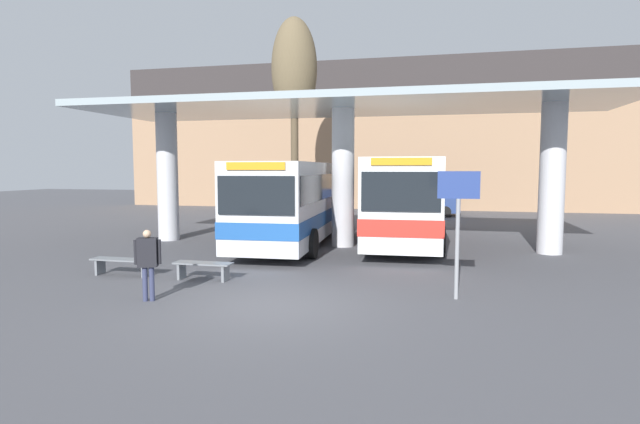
% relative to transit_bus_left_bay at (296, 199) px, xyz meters
% --- Properties ---
extents(ground_plane, '(100.00, 100.00, 0.00)m').
position_rel_transit_bus_left_bay_xyz_m(ground_plane, '(1.87, -8.60, -1.73)').
color(ground_plane, '#4C4C51').
extents(townhouse_backdrop, '(40.00, 0.58, 10.52)m').
position_rel_transit_bus_left_bay_xyz_m(townhouse_backdrop, '(1.87, 17.10, 4.38)').
color(townhouse_backdrop, '#9E7A5B').
rests_on(townhouse_backdrop, ground_plane).
extents(station_canopy, '(19.33, 6.07, 5.31)m').
position_rel_transit_bus_left_bay_xyz_m(station_canopy, '(1.87, -0.24, 2.74)').
color(station_canopy, silver).
rests_on(station_canopy, ground_plane).
extents(transit_bus_left_bay, '(3.07, 10.23, 3.10)m').
position_rel_transit_bus_left_bay_xyz_m(transit_bus_left_bay, '(0.00, 0.00, 0.00)').
color(transit_bus_left_bay, silver).
rests_on(transit_bus_left_bay, ground_plane).
extents(transit_bus_center_bay, '(3.05, 10.57, 3.23)m').
position_rel_transit_bus_left_bay_xyz_m(transit_bus_center_bay, '(4.03, 1.41, 0.08)').
color(transit_bus_center_bay, white).
rests_on(transit_bus_center_bay, ground_plane).
extents(waiting_bench_near_pillar, '(1.55, 0.44, 0.46)m').
position_rel_transit_bus_left_bay_xyz_m(waiting_bench_near_pillar, '(-0.63, -6.65, -1.39)').
color(waiting_bench_near_pillar, slate).
rests_on(waiting_bench_near_pillar, ground_plane).
extents(waiting_bench_mid_platform, '(1.76, 0.44, 0.46)m').
position_rel_transit_bus_left_bay_xyz_m(waiting_bench_mid_platform, '(-3.00, -6.65, -1.39)').
color(waiting_bench_mid_platform, slate).
rests_on(waiting_bench_mid_platform, ground_plane).
extents(info_sign_platform, '(0.90, 0.09, 2.84)m').
position_rel_transit_bus_left_bay_xyz_m(info_sign_platform, '(5.70, -7.13, 0.30)').
color(info_sign_platform, gray).
rests_on(info_sign_platform, ground_plane).
extents(pedestrian_waiting, '(0.57, 0.35, 1.57)m').
position_rel_transit_bus_left_bay_xyz_m(pedestrian_waiting, '(-0.87, -8.82, -0.77)').
color(pedestrian_waiting, '#333856').
rests_on(pedestrian_waiting, ground_plane).
extents(poplar_tree_behind_left, '(2.54, 2.54, 11.22)m').
position_rel_transit_bus_left_bay_xyz_m(poplar_tree_behind_left, '(-2.56, 8.80, 6.53)').
color(poplar_tree_behind_left, brown).
rests_on(poplar_tree_behind_left, ground_plane).
extents(parked_car_street, '(4.46, 2.07, 2.23)m').
position_rel_transit_bus_left_bay_xyz_m(parked_car_street, '(4.44, 12.83, -0.65)').
color(parked_car_street, navy).
rests_on(parked_car_street, ground_plane).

